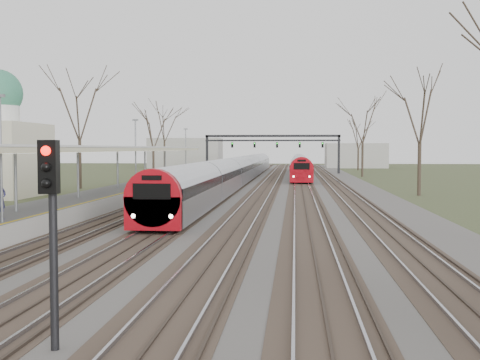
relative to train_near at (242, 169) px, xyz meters
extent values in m
cube|color=#474442|center=(2.50, -7.29, -1.43)|extent=(24.00, 160.00, 0.10)
cube|color=#4C3828|center=(-3.50, -7.29, -1.39)|extent=(2.60, 160.00, 0.06)
cube|color=gray|center=(-4.22, -7.29, -1.32)|extent=(0.07, 160.00, 0.12)
cube|color=gray|center=(-2.78, -7.29, -1.32)|extent=(0.07, 160.00, 0.12)
cube|color=#4C3828|center=(0.00, -7.29, -1.39)|extent=(2.60, 160.00, 0.06)
cube|color=gray|center=(-0.72, -7.29, -1.32)|extent=(0.07, 160.00, 0.12)
cube|color=gray|center=(0.72, -7.29, -1.32)|extent=(0.07, 160.00, 0.12)
cube|color=#4C3828|center=(3.50, -7.29, -1.39)|extent=(2.60, 160.00, 0.06)
cube|color=gray|center=(2.78, -7.29, -1.32)|extent=(0.07, 160.00, 0.12)
cube|color=gray|center=(4.22, -7.29, -1.32)|extent=(0.07, 160.00, 0.12)
cube|color=#4C3828|center=(7.00, -7.29, -1.39)|extent=(2.60, 160.00, 0.06)
cube|color=gray|center=(6.28, -7.29, -1.32)|extent=(0.07, 160.00, 0.12)
cube|color=gray|center=(7.72, -7.29, -1.32)|extent=(0.07, 160.00, 0.12)
cube|color=#4C3828|center=(10.50, -7.29, -1.39)|extent=(2.60, 160.00, 0.06)
cube|color=gray|center=(9.78, -7.29, -1.32)|extent=(0.07, 160.00, 0.12)
cube|color=gray|center=(11.22, -7.29, -1.32)|extent=(0.07, 160.00, 0.12)
cube|color=#9E9B93|center=(-6.55, -24.79, -0.98)|extent=(3.50, 69.00, 1.00)
cylinder|color=slate|center=(-6.55, -44.29, 1.02)|extent=(0.14, 0.14, 3.00)
cylinder|color=slate|center=(-6.55, -36.29, 1.02)|extent=(0.14, 0.14, 3.00)
cylinder|color=slate|center=(-6.55, -28.29, 1.02)|extent=(0.14, 0.14, 3.00)
cylinder|color=slate|center=(-6.55, -20.29, 1.02)|extent=(0.14, 0.14, 3.00)
cylinder|color=slate|center=(-6.55, -12.29, 1.02)|extent=(0.14, 0.14, 3.00)
cube|color=silver|center=(-6.55, -29.29, 2.57)|extent=(4.10, 50.00, 0.12)
cube|color=beige|center=(-6.55, -29.29, 2.40)|extent=(4.10, 50.00, 0.25)
cube|color=black|center=(-7.50, 22.71, 1.52)|extent=(0.35, 0.35, 6.00)
cube|color=black|center=(13.00, 22.71, 1.52)|extent=(0.35, 0.35, 6.00)
cube|color=black|center=(2.75, 22.71, 4.42)|extent=(21.00, 0.35, 0.35)
cube|color=black|center=(2.75, 22.71, 3.72)|extent=(21.00, 0.25, 0.25)
cube|color=black|center=(-3.50, 22.51, 3.02)|extent=(0.32, 0.22, 0.85)
sphere|color=#0CFF19|center=(-3.50, 22.37, 3.27)|extent=(0.16, 0.16, 0.16)
cube|color=black|center=(0.00, 22.51, 3.02)|extent=(0.32, 0.22, 0.85)
sphere|color=#0CFF19|center=(0.00, 22.37, 3.27)|extent=(0.16, 0.16, 0.16)
cube|color=black|center=(3.50, 22.51, 3.02)|extent=(0.32, 0.22, 0.85)
sphere|color=#0CFF19|center=(3.50, 22.37, 3.27)|extent=(0.16, 0.16, 0.16)
cube|color=black|center=(7.00, 22.51, 3.02)|extent=(0.32, 0.22, 0.85)
sphere|color=#0CFF19|center=(7.00, 22.37, 3.27)|extent=(0.16, 0.16, 0.16)
cube|color=black|center=(10.50, 22.51, 3.02)|extent=(0.32, 0.22, 0.85)
sphere|color=#0CFF19|center=(10.50, 22.37, 3.27)|extent=(0.16, 0.16, 0.16)
cylinder|color=#2D231C|center=(-14.50, -14.29, 1.00)|extent=(0.30, 0.30, 4.95)
cylinder|color=#2D231C|center=(16.50, -20.29, 0.77)|extent=(0.30, 0.30, 4.50)
cube|color=#9DA0A7|center=(0.00, 0.24, -0.38)|extent=(2.55, 90.00, 1.60)
cylinder|color=#9DA0A7|center=(0.00, 0.24, 0.27)|extent=(2.60, 89.70, 2.60)
cube|color=black|center=(0.00, 0.24, 0.37)|extent=(2.62, 89.40, 0.55)
cube|color=#A40913|center=(0.00, -44.66, -0.43)|extent=(2.55, 0.50, 1.50)
cylinder|color=#A40913|center=(0.00, -44.61, 0.27)|extent=(2.60, 0.60, 2.60)
cube|color=black|center=(0.00, -44.88, 0.57)|extent=(1.70, 0.12, 0.70)
sphere|color=white|center=(-0.85, -44.86, -0.53)|extent=(0.22, 0.22, 0.22)
sphere|color=white|center=(0.85, -44.86, -0.53)|extent=(0.22, 0.22, 0.22)
cube|color=black|center=(0.00, 0.24, -1.30)|extent=(1.80, 89.00, 0.35)
cube|color=#9DA0A7|center=(7.00, 16.28, -0.38)|extent=(2.55, 45.00, 1.60)
cylinder|color=#9DA0A7|center=(7.00, 16.28, 0.27)|extent=(2.60, 44.70, 2.60)
cube|color=black|center=(7.00, 16.28, 0.37)|extent=(2.62, 44.40, 0.55)
cube|color=#A40913|center=(7.00, -6.12, -0.43)|extent=(2.55, 0.50, 1.50)
cylinder|color=#A40913|center=(7.00, -6.07, 0.27)|extent=(2.60, 0.60, 2.60)
cube|color=black|center=(7.00, -6.34, 0.57)|extent=(1.70, 0.12, 0.70)
sphere|color=white|center=(6.15, -6.32, -0.53)|extent=(0.22, 0.22, 0.22)
sphere|color=white|center=(7.85, -6.32, -0.53)|extent=(0.22, 0.22, 0.22)
cube|color=black|center=(7.00, 16.28, -1.30)|extent=(1.80, 44.00, 0.35)
imported|color=navy|center=(-5.75, -47.37, 0.41)|extent=(0.52, 0.71, 1.78)
cylinder|color=black|center=(1.75, -59.98, 0.52)|extent=(0.16, 0.16, 4.00)
cube|color=black|center=(1.75, -60.13, 2.12)|extent=(0.35, 0.22, 1.00)
sphere|color=#FF0C05|center=(1.75, -60.26, 2.42)|extent=(0.18, 0.18, 0.18)
camera|label=1|loc=(6.30, -70.90, 2.46)|focal=45.00mm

